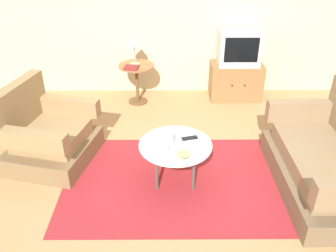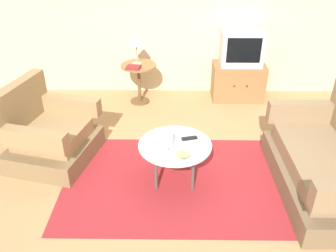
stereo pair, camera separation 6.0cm
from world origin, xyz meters
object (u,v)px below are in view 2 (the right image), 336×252
book (133,67)px  table_lamp (136,42)px  armchair (48,135)px  mug (164,149)px  tv_remote_dark (189,138)px  side_table (139,75)px  tv_stand (238,81)px  vase (168,138)px  coffee_table (175,148)px  tv_remote_silver (175,131)px  bowl (182,156)px  couch (331,165)px  television (241,48)px

book → table_lamp: bearing=88.1°
armchair → mug: bearing=80.5°
tv_remote_dark → side_table: bearing=96.5°
side_table → tv_remote_dark: 1.96m
tv_stand → vase: vase is taller
tv_remote_dark → vase: bearing=-159.8°
vase → book: vase is taller
table_lamp → tv_remote_dark: 2.04m
side_table → tv_remote_dark: bearing=-69.4°
book → coffee_table: bearing=-60.9°
tv_stand → mug: bearing=-116.2°
tv_remote_silver → tv_stand: bearing=-126.7°
side_table → mug: bearing=-78.5°
mug → tv_remote_dark: size_ratio=0.78×
vase → tv_remote_dark: size_ratio=1.31×
tv_remote_dark → book: (-0.75, 1.68, 0.14)m
tv_stand → vase: size_ratio=3.49×
coffee_table → tv_remote_dark: 0.19m
armchair → mug: (1.36, -0.58, 0.22)m
mug → bowl: mug is taller
armchair → tv_remote_dark: bearing=92.4°
armchair → book: armchair is taller
side_table → mug: size_ratio=4.54×
couch → side_table: couch is taller
book → bowl: bearing=-61.2°
coffee_table → television: bearing=64.6°
table_lamp → tv_remote_silver: 1.85m
tv_remote_dark → book: 1.84m
side_table → book: book is taller
coffee_table → mug: bearing=-126.5°
couch → coffee_table: 1.60m
television → tv_remote_silver: (-1.00, -1.86, -0.33)m
television → tv_remote_dark: size_ratio=3.56×
table_lamp → tv_remote_silver: (0.56, -1.70, -0.47)m
book → mug: bearing=-65.4°
side_table → vase: size_ratio=2.69×
vase → armchair: bearing=161.3°
coffee_table → tv_stand: 2.33m
tv_stand → book: 1.66m
television → tv_remote_silver: television is taller
mug → tv_remote_dark: bearing=44.1°
armchair → television: television is taller
coffee_table → vase: vase is taller
tv_remote_dark → tv_remote_silver: bearing=121.9°
tv_remote_silver → side_table: bearing=-80.7°
vase → mug: size_ratio=1.69×
couch → television: 2.36m
side_table → tv_remote_silver: size_ratio=3.62×
side_table → couch: bearing=-44.0°
television → table_lamp: bearing=-174.4°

